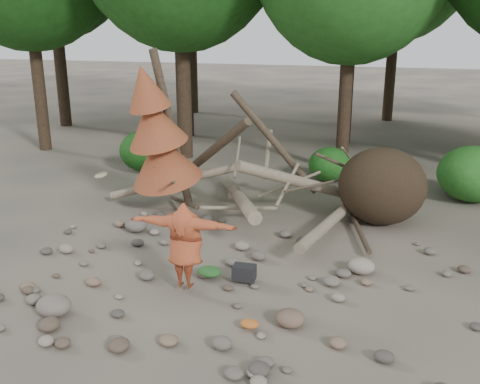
% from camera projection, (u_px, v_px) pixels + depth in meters
% --- Properties ---
extents(ground, '(120.00, 120.00, 0.00)m').
position_uv_depth(ground, '(230.00, 282.00, 10.59)').
color(ground, '#514C44').
rests_on(ground, ground).
extents(deadfall_pile, '(8.55, 5.24, 3.30)m').
position_uv_depth(deadfall_pile, '(358.00, 186.00, 13.58)').
color(deadfall_pile, '#332619').
rests_on(deadfall_pile, ground).
extents(dead_conifer, '(2.06, 2.16, 4.35)m').
position_uv_depth(dead_conifer, '(158.00, 136.00, 13.92)').
color(dead_conifer, '#4C3F30').
rests_on(dead_conifer, ground).
extents(bush_left, '(1.80, 1.80, 1.44)m').
position_uv_depth(bush_left, '(146.00, 151.00, 18.51)').
color(bush_left, '#184D14').
rests_on(bush_left, ground).
extents(bush_mid, '(1.40, 1.40, 1.12)m').
position_uv_depth(bush_mid, '(330.00, 164.00, 17.29)').
color(bush_mid, '#21621C').
rests_on(bush_mid, ground).
extents(bush_right, '(2.00, 2.00, 1.60)m').
position_uv_depth(bush_right, '(473.00, 174.00, 15.28)').
color(bush_right, '#2B7424').
rests_on(bush_right, ground).
extents(frisbee_thrower, '(2.94, 0.63, 2.10)m').
position_uv_depth(frisbee_thrower, '(185.00, 245.00, 10.00)').
color(frisbee_thrower, '#AA4726').
rests_on(frisbee_thrower, ground).
extents(backpack, '(0.46, 0.32, 0.30)m').
position_uv_depth(backpack, '(244.00, 275.00, 10.55)').
color(backpack, black).
rests_on(backpack, ground).
extents(cloth_green, '(0.49, 0.41, 0.18)m').
position_uv_depth(cloth_green, '(209.00, 274.00, 10.73)').
color(cloth_green, '#235924').
rests_on(cloth_green, ground).
extents(cloth_orange, '(0.32, 0.26, 0.12)m').
position_uv_depth(cloth_orange, '(249.00, 326.00, 8.92)').
color(cloth_orange, '#B95D1F').
rests_on(cloth_orange, ground).
extents(boulder_front_left, '(0.62, 0.56, 0.37)m').
position_uv_depth(boulder_front_left, '(54.00, 306.00, 9.33)').
color(boulder_front_left, slate).
rests_on(boulder_front_left, ground).
extents(boulder_front_right, '(0.50, 0.45, 0.30)m').
position_uv_depth(boulder_front_right, '(290.00, 318.00, 8.99)').
color(boulder_front_right, brown).
rests_on(boulder_front_right, ground).
extents(boulder_mid_right, '(0.54, 0.49, 0.32)m').
position_uv_depth(boulder_mid_right, '(361.00, 266.00, 10.91)').
color(boulder_mid_right, gray).
rests_on(boulder_mid_right, ground).
extents(boulder_mid_left, '(0.56, 0.50, 0.33)m').
position_uv_depth(boulder_mid_left, '(136.00, 225.00, 13.13)').
color(boulder_mid_left, '#645B54').
rests_on(boulder_mid_left, ground).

